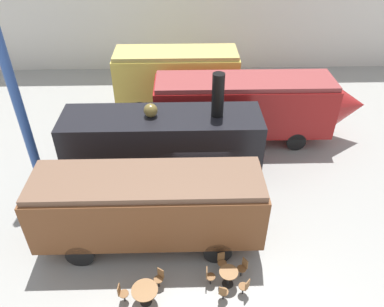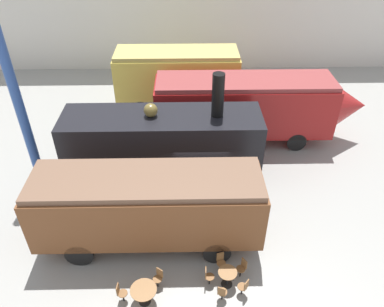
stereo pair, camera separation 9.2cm
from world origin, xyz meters
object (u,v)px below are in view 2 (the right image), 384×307
(cafe_table_mid, at_px, (144,292))
(cafe_chair_0, at_px, (242,267))
(cafe_table_near, at_px, (227,275))
(streamlined_locomotive, at_px, (258,105))
(passenger_coach_vintage, at_px, (177,76))
(passenger_coach_wooden, at_px, (148,204))
(visitor_person, at_px, (246,192))
(steam_locomotive, at_px, (163,141))

(cafe_table_mid, xyz_separation_m, cafe_chair_0, (3.67, 1.07, -0.10))
(cafe_table_near, xyz_separation_m, cafe_chair_0, (0.61, 0.40, -0.04))
(streamlined_locomotive, distance_m, cafe_table_mid, 12.18)
(streamlined_locomotive, xyz_separation_m, cafe_chair_0, (-2.00, -9.60, -1.73))
(passenger_coach_vintage, bearing_deg, cafe_table_mid, -94.33)
(cafe_table_near, bearing_deg, passenger_coach_wooden, 142.83)
(passenger_coach_wooden, relative_size, cafe_chair_0, 10.37)
(streamlined_locomotive, xyz_separation_m, cafe_table_mid, (-5.67, -10.66, -1.63))
(visitor_person, bearing_deg, passenger_coach_wooden, -154.93)
(cafe_table_mid, bearing_deg, passenger_coach_vintage, 85.67)
(passenger_coach_wooden, bearing_deg, steam_locomotive, 84.13)
(passenger_coach_vintage, relative_size, streamlined_locomotive, 0.64)
(passenger_coach_wooden, distance_m, cafe_table_near, 4.08)
(cafe_table_mid, distance_m, cafe_chair_0, 3.82)
(cafe_table_mid, bearing_deg, visitor_person, 49.04)
(steam_locomotive, bearing_deg, passenger_coach_wooden, -95.87)
(passenger_coach_vintage, distance_m, visitor_person, 9.81)
(passenger_coach_wooden, xyz_separation_m, cafe_table_mid, (-0.04, -2.96, -1.45))
(cafe_table_near, bearing_deg, streamlined_locomotive, 75.37)
(cafe_table_mid, bearing_deg, streamlined_locomotive, 62.01)
(streamlined_locomotive, relative_size, cafe_table_near, 15.80)
(cafe_table_mid, height_order, visitor_person, visitor_person)
(steam_locomotive, relative_size, cafe_chair_0, 10.81)
(passenger_coach_vintage, bearing_deg, cafe_chair_0, -78.68)
(cafe_table_near, relative_size, visitor_person, 0.48)
(streamlined_locomotive, bearing_deg, visitor_person, -103.42)
(cafe_chair_0, xyz_separation_m, visitor_person, (0.64, 3.89, 0.34))
(cafe_table_near, relative_size, cafe_table_mid, 0.79)
(cafe_table_mid, bearing_deg, steam_locomotive, 86.28)
(visitor_person, bearing_deg, cafe_chair_0, -99.28)
(cafe_chair_0, bearing_deg, visitor_person, -132.31)
(cafe_table_near, bearing_deg, visitor_person, 73.78)
(cafe_table_mid, bearing_deg, cafe_chair_0, 16.22)
(passenger_coach_vintage, bearing_deg, streamlined_locomotive, -36.56)
(passenger_coach_vintage, relative_size, cafe_table_near, 10.17)
(streamlined_locomotive, distance_m, cafe_table_near, 10.46)
(passenger_coach_wooden, relative_size, visitor_person, 5.74)
(cafe_table_near, relative_size, cafe_chair_0, 0.86)
(passenger_coach_wooden, xyz_separation_m, visitor_person, (4.27, 2.00, -1.21))
(steam_locomotive, bearing_deg, visitor_person, -29.51)
(passenger_coach_vintage, height_order, cafe_table_near, passenger_coach_vintage)
(cafe_chair_0, height_order, visitor_person, visitor_person)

